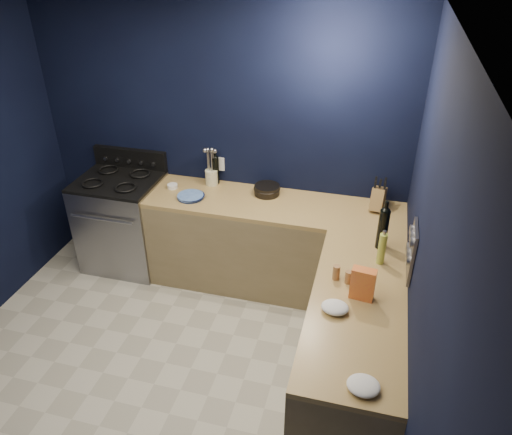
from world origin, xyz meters
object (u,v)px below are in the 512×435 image
(gas_range, at_px, (124,223))
(utensil_crock, at_px, (212,177))
(plate_stack, at_px, (190,196))
(knife_block, at_px, (378,199))
(crouton_bag, at_px, (363,284))

(gas_range, height_order, utensil_crock, utensil_crock)
(plate_stack, bearing_deg, utensil_crock, 72.18)
(gas_range, height_order, plate_stack, plate_stack)
(knife_block, relative_size, crouton_bag, 0.85)
(knife_block, bearing_deg, gas_range, -167.38)
(utensil_crock, xyz_separation_m, knife_block, (1.55, -0.08, 0.02))
(gas_range, xyz_separation_m, plate_stack, (0.77, -0.08, 0.45))
(utensil_crock, bearing_deg, gas_range, -165.15)
(knife_block, bearing_deg, plate_stack, -163.08)
(plate_stack, height_order, crouton_bag, crouton_bag)
(utensil_crock, height_order, crouton_bag, crouton_bag)
(gas_range, bearing_deg, plate_stack, -5.56)
(plate_stack, bearing_deg, gas_range, 174.44)
(gas_range, bearing_deg, crouton_bag, -24.49)
(plate_stack, xyz_separation_m, knife_block, (1.65, 0.23, 0.08))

